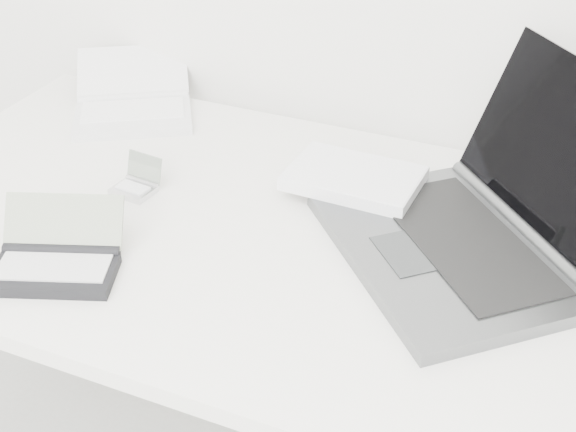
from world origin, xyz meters
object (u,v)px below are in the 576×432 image
at_px(laptop_large, 457,216).
at_px(netbook_open_white, 133,103).
at_px(desk, 314,261).
at_px(palmtop_charcoal, 56,260).

distance_m(laptop_large, netbook_open_white, 0.78).
bearing_deg(desk, palmtop_charcoal, -144.35).
bearing_deg(laptop_large, desk, -110.43).
bearing_deg(desk, netbook_open_white, 151.54).
height_order(netbook_open_white, palmtop_charcoal, palmtop_charcoal).
xyz_separation_m(laptop_large, netbook_open_white, (-0.75, 0.20, -0.03)).
relative_size(netbook_open_white, palmtop_charcoal, 1.65).
distance_m(desk, laptop_large, 0.25).
height_order(desk, netbook_open_white, netbook_open_white).
bearing_deg(desk, laptop_large, 22.24).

